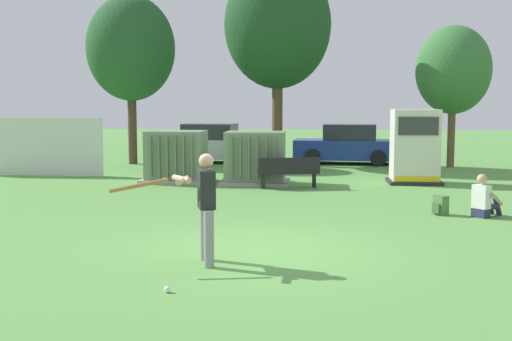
# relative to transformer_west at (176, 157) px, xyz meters

# --- Properties ---
(ground_plane) EXTENTS (96.00, 96.00, 0.00)m
(ground_plane) POSITION_rel_transformer_west_xyz_m (3.28, -9.17, -0.79)
(ground_plane) COLOR #5B9947
(fence_panel) EXTENTS (4.80, 0.12, 2.00)m
(fence_panel) POSITION_rel_transformer_west_xyz_m (-5.25, 1.33, 0.21)
(fence_panel) COLOR silver
(fence_panel) RESTS_ON ground
(transformer_west) EXTENTS (2.10, 1.70, 1.62)m
(transformer_west) POSITION_rel_transformer_west_xyz_m (0.00, 0.00, 0.00)
(transformer_west) COLOR #9E9B93
(transformer_west) RESTS_ON ground
(transformer_mid_west) EXTENTS (2.10, 1.70, 1.62)m
(transformer_mid_west) POSITION_rel_transformer_west_xyz_m (2.53, -0.28, 0.00)
(transformer_mid_west) COLOR #9E9B93
(transformer_mid_west) RESTS_ON ground
(generator_enclosure) EXTENTS (1.60, 1.40, 2.30)m
(generator_enclosure) POSITION_rel_transformer_west_xyz_m (7.46, 0.33, 0.35)
(generator_enclosure) COLOR #262626
(generator_enclosure) RESTS_ON ground
(park_bench) EXTENTS (1.84, 0.77, 0.92)m
(park_bench) POSITION_rel_transformer_west_xyz_m (3.61, -1.24, -0.25)
(park_bench) COLOR black
(park_bench) RESTS_ON ground
(batter) EXTENTS (1.60, 0.78, 1.74)m
(batter) POSITION_rel_transformer_west_xyz_m (2.58, -10.13, 0.19)
(batter) COLOR gray
(batter) RESTS_ON ground
(sports_ball) EXTENTS (0.09, 0.09, 0.09)m
(sports_ball) POSITION_rel_transformer_west_xyz_m (2.36, -11.70, -0.74)
(sports_ball) COLOR white
(sports_ball) RESTS_ON ground
(seated_spectator) EXTENTS (0.76, 0.72, 0.96)m
(seated_spectator) POSITION_rel_transformer_west_xyz_m (8.07, -5.53, -0.41)
(seated_spectator) COLOR #282D4C
(seated_spectator) RESTS_ON ground
(backpack) EXTENTS (0.36, 0.38, 0.44)m
(backpack) POSITION_rel_transformer_west_xyz_m (7.16, -5.36, -0.57)
(backpack) COLOR #4C723F
(backpack) RESTS_ON ground
(tree_left) EXTENTS (3.55, 3.55, 6.78)m
(tree_left) POSITION_rel_transformer_west_xyz_m (-3.02, 5.67, 3.86)
(tree_left) COLOR #4C3828
(tree_left) RESTS_ON ground
(tree_center_left) EXTENTS (4.21, 4.21, 8.05)m
(tree_center_left) POSITION_rel_transformer_west_xyz_m (2.88, 5.80, 4.74)
(tree_center_left) COLOR brown
(tree_center_left) RESTS_ON ground
(tree_center_right) EXTENTS (2.84, 2.84, 5.44)m
(tree_center_right) POSITION_rel_transformer_west_xyz_m (9.64, 5.43, 2.94)
(tree_center_right) COLOR brown
(tree_center_right) RESTS_ON ground
(parked_car_leftmost) EXTENTS (4.34, 2.22, 1.62)m
(parked_car_leftmost) POSITION_rel_transformer_west_xyz_m (-0.09, 6.58, -0.04)
(parked_car_leftmost) COLOR #B2B2B7
(parked_car_leftmost) RESTS_ON ground
(parked_car_left_of_center) EXTENTS (4.34, 2.21, 1.62)m
(parked_car_left_of_center) POSITION_rel_transformer_west_xyz_m (5.71, 6.54, -0.04)
(parked_car_left_of_center) COLOR navy
(parked_car_left_of_center) RESTS_ON ground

